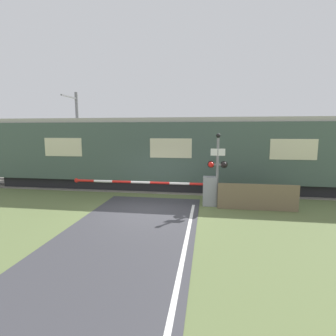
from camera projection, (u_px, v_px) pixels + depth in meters
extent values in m
plane|color=#5B6B3D|center=(146.00, 210.00, 10.88)|extent=(80.00, 80.00, 0.00)
cube|color=slate|center=(164.00, 187.00, 15.22)|extent=(36.00, 3.20, 0.03)
cube|color=#595451|center=(162.00, 189.00, 14.51)|extent=(36.00, 0.08, 0.10)
cube|color=#595451|center=(166.00, 184.00, 15.92)|extent=(36.00, 0.08, 0.10)
cube|color=black|center=(174.00, 183.00, 15.10)|extent=(19.86, 2.44, 0.60)
cube|color=#42564C|center=(174.00, 151.00, 14.84)|extent=(21.59, 2.87, 3.11)
cube|color=#ADA89E|center=(174.00, 121.00, 14.60)|extent=(21.15, 2.64, 0.24)
cube|color=beige|center=(294.00, 149.00, 12.50)|extent=(2.16, 0.02, 1.00)
cube|color=beige|center=(171.00, 148.00, 13.39)|extent=(2.16, 0.02, 1.00)
cube|color=beige|center=(63.00, 147.00, 14.28)|extent=(2.16, 0.02, 1.00)
cube|color=gray|center=(210.00, 191.00, 11.49)|extent=(0.60, 0.44, 1.29)
cylinder|color=gray|center=(210.00, 184.00, 11.45)|extent=(0.16, 0.16, 0.18)
cylinder|color=red|center=(200.00, 184.00, 11.51)|extent=(0.89, 0.11, 0.11)
cylinder|color=white|center=(180.00, 183.00, 11.65)|extent=(0.89, 0.11, 0.11)
cylinder|color=red|center=(160.00, 183.00, 11.78)|extent=(0.89, 0.11, 0.11)
cylinder|color=white|center=(141.00, 182.00, 11.92)|extent=(0.89, 0.11, 0.11)
cylinder|color=red|center=(122.00, 182.00, 12.05)|extent=(0.89, 0.11, 0.11)
cylinder|color=white|center=(103.00, 181.00, 12.18)|extent=(0.89, 0.11, 0.11)
cylinder|color=red|center=(85.00, 181.00, 12.32)|extent=(0.89, 0.11, 0.11)
cylinder|color=red|center=(76.00, 180.00, 12.39)|extent=(0.20, 0.02, 0.20)
cylinder|color=gray|center=(217.00, 173.00, 11.20)|extent=(0.11, 0.11, 2.97)
cube|color=gray|center=(218.00, 165.00, 11.15)|extent=(0.67, 0.07, 0.07)
sphere|color=red|center=(211.00, 165.00, 11.14)|extent=(0.24, 0.24, 0.24)
sphere|color=black|center=(224.00, 165.00, 11.06)|extent=(0.24, 0.24, 0.24)
cylinder|color=black|center=(211.00, 164.00, 11.25)|extent=(0.30, 0.06, 0.30)
cylinder|color=black|center=(224.00, 165.00, 11.17)|extent=(0.30, 0.06, 0.30)
cube|color=white|center=(218.00, 152.00, 11.04)|extent=(0.61, 0.02, 0.30)
sphere|color=black|center=(218.00, 136.00, 10.98)|extent=(0.18, 0.18, 0.18)
cylinder|color=slate|center=(78.00, 136.00, 17.61)|extent=(0.20, 0.20, 5.79)
cube|color=slate|center=(69.00, 97.00, 16.38)|extent=(0.10, 1.80, 0.08)
cube|color=#726047|center=(257.00, 197.00, 10.81)|extent=(3.24, 0.06, 1.10)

